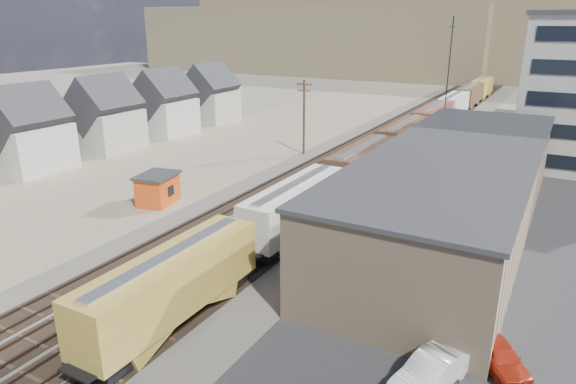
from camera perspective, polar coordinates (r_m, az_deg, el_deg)
The scene contains 15 objects.
ground at distance 34.08m, azimuth -18.93°, elevation -13.21°, with size 300.00×300.00×0.00m, color #6B6356.
ballast_bed at distance 74.34m, azimuth 10.46°, elevation 4.73°, with size 18.00×200.00×0.06m, color #4C4742.
dirt_yard at distance 74.56m, azimuth -6.87°, elevation 4.94°, with size 24.00×180.00×0.03m, color #72604E.
asphalt_lot at distance 56.39m, azimuth 26.82°, elevation -1.45°, with size 26.00×120.00×0.04m, color #232326.
rail_tracks at distance 74.49m, azimuth 10.06°, elevation 4.85°, with size 11.40×200.00×0.24m.
freight_train at distance 77.01m, azimuth 14.39°, elevation 7.05°, with size 3.00×119.74×4.46m.
warehouse at distance 46.39m, azimuth 18.15°, elevation 0.40°, with size 12.40×40.40×7.25m.
utility_pole_north at distance 69.24m, azimuth 1.79°, elevation 8.48°, with size 2.20×0.32×10.00m.
radio_mast at distance 80.82m, azimuth 17.32°, elevation 11.86°, with size 1.20×0.16×18.00m.
townhouse_row at distance 72.68m, azimuth -23.17°, elevation 6.72°, with size 8.15×68.16×10.47m.
hills_north at distance 187.96m, azimuth 23.05°, elevation 16.13°, with size 265.00×80.00×32.00m.
maintenance_shed at distance 52.24m, azimuth -14.28°, elevation 0.36°, with size 4.00×4.75×3.08m.
parked_car_red at distance 30.13m, azimuth 22.44°, elevation -16.51°, with size 1.78×4.42×1.51m, color #9E200E.
parked_car_white at distance 27.80m, azimuth 15.59°, elevation -18.69°, with size 1.79×5.14×1.69m, color white.
parked_car_blue at distance 80.28m, azimuth 26.25°, elevation 4.67°, with size 2.52×5.45×1.52m, color navy.
Camera 1 is at (22.63, -18.66, 17.35)m, focal length 32.00 mm.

